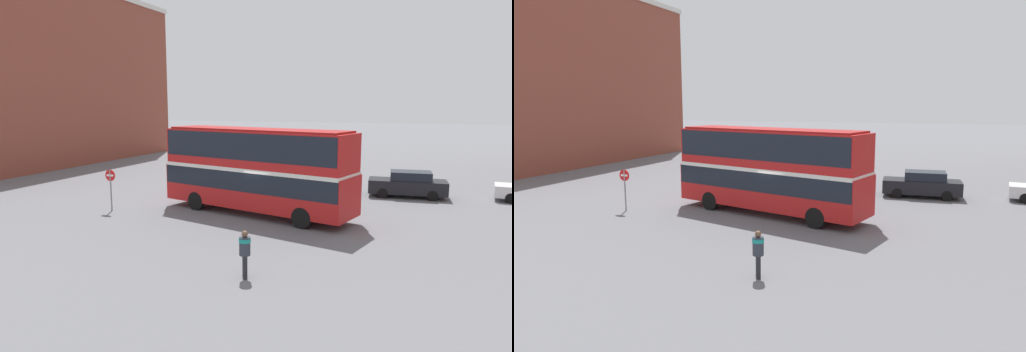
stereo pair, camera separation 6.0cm
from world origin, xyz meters
TOP-DOWN VIEW (x-y plane):
  - ground_plane at (0.00, 0.00)m, footprint 240.00×240.00m
  - building_row_left at (-28.08, 11.88)m, footprint 9.86×31.93m
  - double_decker_bus at (-1.09, 0.43)m, footprint 11.02×5.06m
  - pedestrian_foreground at (1.81, -8.15)m, footprint 0.54×0.54m
  - parked_car_kerb_near at (6.22, 8.01)m, footprint 4.83×2.23m
  - no_entry_sign at (-8.69, -1.81)m, footprint 0.63×0.08m

SIDE VIEW (x-z plane):
  - ground_plane at x=0.00m, z-range 0.00..0.00m
  - parked_car_kerb_near at x=6.22m, z-range 0.00..1.64m
  - pedestrian_foreground at x=1.81m, z-range 0.18..1.82m
  - no_entry_sign at x=-8.69m, z-range 0.40..2.69m
  - double_decker_bus at x=-1.09m, z-range 0.33..4.87m
  - building_row_left at x=-28.08m, z-range 0.01..16.96m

